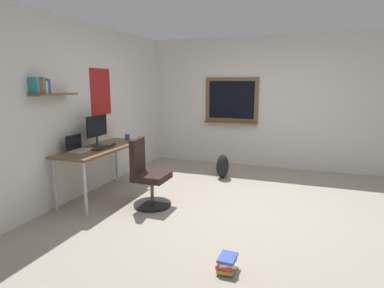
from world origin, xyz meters
name	(u,v)px	position (x,y,z in m)	size (l,w,h in m)	color
ground_plane	(241,208)	(0.00, 0.00, 0.00)	(5.20, 5.20, 0.00)	#9E9384
wall_back	(87,109)	(-0.01, 2.45, 1.30)	(5.00, 0.30, 2.60)	silver
wall_right	(266,103)	(2.45, 0.03, 1.30)	(0.22, 5.00, 2.60)	silver
desk	(102,152)	(-0.21, 2.07, 0.68)	(1.58, 0.60, 0.76)	brown
office_chair	(148,177)	(-0.34, 1.25, 0.41)	(0.52, 0.52, 0.95)	black
laptop	(78,147)	(-0.57, 2.22, 0.81)	(0.31, 0.21, 0.23)	#ADAFB5
monitor_primary	(97,128)	(-0.17, 2.17, 1.03)	(0.46, 0.17, 0.46)	#38383D
keyboard	(103,148)	(-0.29, 2.00, 0.77)	(0.37, 0.13, 0.02)	black
computer_mouse	(114,144)	(-0.01, 2.00, 0.77)	(0.10, 0.06, 0.03)	#262628
coffee_mug	(127,137)	(0.48, 2.05, 0.80)	(0.08, 0.08, 0.09)	#334CA5
backpack	(223,166)	(1.31, 0.61, 0.22)	(0.32, 0.22, 0.43)	black
book_stack_on_floor	(227,263)	(-1.53, -0.18, 0.07)	(0.25, 0.20, 0.14)	teal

